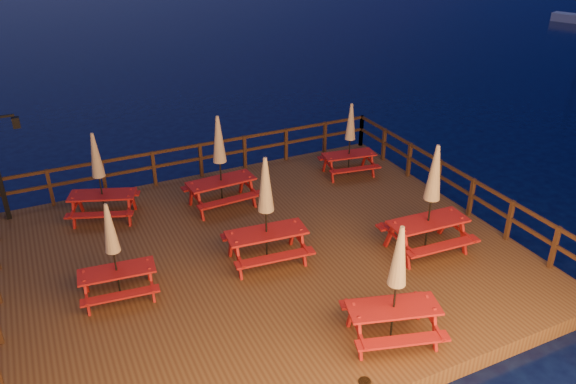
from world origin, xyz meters
name	(u,v)px	position (x,y,z in m)	size (l,w,h in m)	color
ground	(263,267)	(0.00, 0.00, 0.00)	(500.00, 500.00, 0.00)	black
deck	(263,260)	(0.00, 0.00, 0.20)	(12.00, 10.00, 0.40)	#4F3019
deck_piles	(264,276)	(0.00, 0.00, -0.30)	(11.44, 9.44, 1.40)	#331E10
railing	(236,195)	(0.00, 1.78, 1.16)	(11.80, 9.75, 1.10)	#331E10
lamp_post	(1,157)	(-5.39, 4.55, 2.20)	(0.85, 0.18, 3.00)	black
picnic_table_0	(113,250)	(-3.47, -0.22, 1.59)	(1.73, 1.48, 2.29)	maroon
picnic_table_1	(431,198)	(3.67, -1.59, 1.85)	(2.04, 1.71, 2.79)	maroon
picnic_table_2	(350,138)	(4.22, 3.00, 1.61)	(1.81, 1.57, 2.32)	maroon
picnic_table_3	(266,209)	(-0.04, -0.33, 1.80)	(2.02, 1.72, 2.69)	maroon
picnic_table_4	(220,161)	(-0.07, 2.73, 1.79)	(1.96, 1.65, 2.67)	maroon
picnic_table_5	(99,176)	(-3.18, 3.42, 1.69)	(2.12, 1.94, 2.47)	maroon
picnic_table_6	(396,283)	(1.08, -3.85, 1.72)	(2.12, 1.90, 2.54)	maroon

